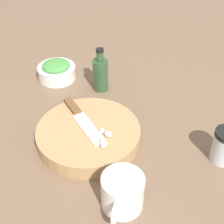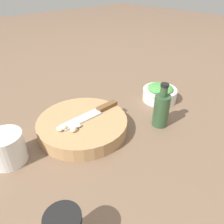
{
  "view_description": "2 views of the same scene",
  "coord_description": "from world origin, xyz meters",
  "px_view_note": "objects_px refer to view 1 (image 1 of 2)",
  "views": [
    {
      "loc": [
        0.66,
        -0.34,
        0.6
      ],
      "look_at": [
        0.04,
        -0.01,
        0.04
      ],
      "focal_mm": 50.0,
      "sensor_mm": 36.0,
      "label": 1
    },
    {
      "loc": [
        0.38,
        0.38,
        0.43
      ],
      "look_at": [
        0.01,
        -0.03,
        0.08
      ],
      "focal_mm": 35.0,
      "sensor_mm": 36.0,
      "label": 2
    }
  ],
  "objects_px": {
    "oil_bottle": "(100,74)",
    "garlic_cloves": "(105,138)",
    "cutting_board": "(89,134)",
    "herb_bowl": "(57,70)",
    "chef_knife": "(80,117)",
    "coffee_mug": "(122,193)"
  },
  "relations": [
    {
      "from": "garlic_cloves",
      "to": "coffee_mug",
      "type": "xyz_separation_m",
      "value": [
        0.16,
        -0.04,
        -0.01
      ]
    },
    {
      "from": "herb_bowl",
      "to": "coffee_mug",
      "type": "height_order",
      "value": "coffee_mug"
    },
    {
      "from": "chef_knife",
      "to": "garlic_cloves",
      "type": "height_order",
      "value": "garlic_cloves"
    },
    {
      "from": "cutting_board",
      "to": "oil_bottle",
      "type": "bearing_deg",
      "value": 145.76
    },
    {
      "from": "cutting_board",
      "to": "garlic_cloves",
      "type": "xyz_separation_m",
      "value": [
        0.06,
        0.02,
        0.03
      ]
    },
    {
      "from": "cutting_board",
      "to": "herb_bowl",
      "type": "height_order",
      "value": "herb_bowl"
    },
    {
      "from": "cutting_board",
      "to": "garlic_cloves",
      "type": "distance_m",
      "value": 0.07
    },
    {
      "from": "oil_bottle",
      "to": "garlic_cloves",
      "type": "bearing_deg",
      "value": -24.71
    },
    {
      "from": "cutting_board",
      "to": "coffee_mug",
      "type": "relative_size",
      "value": 2.64
    },
    {
      "from": "chef_knife",
      "to": "coffee_mug",
      "type": "relative_size",
      "value": 2.01
    },
    {
      "from": "cutting_board",
      "to": "chef_knife",
      "type": "xyz_separation_m",
      "value": [
        -0.05,
        -0.0,
        0.03
      ]
    },
    {
      "from": "herb_bowl",
      "to": "oil_bottle",
      "type": "relative_size",
      "value": 0.89
    },
    {
      "from": "cutting_board",
      "to": "chef_knife",
      "type": "bearing_deg",
      "value": -179.16
    },
    {
      "from": "chef_knife",
      "to": "garlic_cloves",
      "type": "relative_size",
      "value": 2.99
    },
    {
      "from": "herb_bowl",
      "to": "oil_bottle",
      "type": "bearing_deg",
      "value": 38.44
    },
    {
      "from": "chef_knife",
      "to": "oil_bottle",
      "type": "distance_m",
      "value": 0.22
    },
    {
      "from": "oil_bottle",
      "to": "chef_knife",
      "type": "bearing_deg",
      "value": -41.67
    },
    {
      "from": "garlic_cloves",
      "to": "herb_bowl",
      "type": "relative_size",
      "value": 0.54
    },
    {
      "from": "chef_knife",
      "to": "garlic_cloves",
      "type": "xyz_separation_m",
      "value": [
        0.11,
        0.02,
        0.0
      ]
    },
    {
      "from": "chef_knife",
      "to": "coffee_mug",
      "type": "xyz_separation_m",
      "value": [
        0.27,
        -0.02,
        -0.0
      ]
    },
    {
      "from": "oil_bottle",
      "to": "herb_bowl",
      "type": "bearing_deg",
      "value": -141.56
    },
    {
      "from": "coffee_mug",
      "to": "oil_bottle",
      "type": "xyz_separation_m",
      "value": [
        -0.44,
        0.17,
        0.02
      ]
    }
  ]
}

